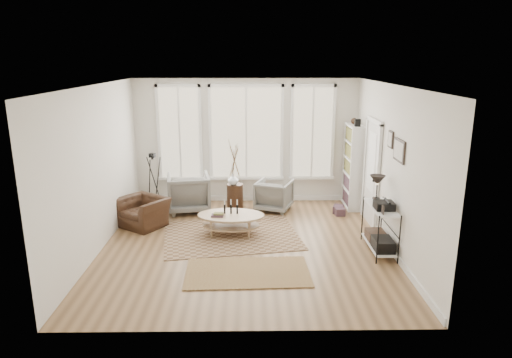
{
  "coord_description": "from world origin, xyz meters",
  "views": [
    {
      "loc": [
        0.08,
        -7.83,
        3.35
      ],
      "look_at": [
        0.2,
        0.6,
        1.1
      ],
      "focal_mm": 32.0,
      "sensor_mm": 36.0,
      "label": 1
    }
  ],
  "objects_px": {
    "coffee_table": "(231,219)",
    "accent_chair": "(143,212)",
    "armchair_left": "(189,193)",
    "armchair_right": "(274,195)",
    "low_shelf": "(380,224)",
    "bookcase": "(353,166)",
    "side_table": "(235,176)"
  },
  "relations": [
    {
      "from": "bookcase",
      "to": "accent_chair",
      "type": "distance_m",
      "value": 4.74
    },
    {
      "from": "coffee_table",
      "to": "armchair_right",
      "type": "distance_m",
      "value": 1.73
    },
    {
      "from": "bookcase",
      "to": "low_shelf",
      "type": "xyz_separation_m",
      "value": [
        -0.06,
        -2.52,
        -0.44
      ]
    },
    {
      "from": "armchair_left",
      "to": "armchair_right",
      "type": "bearing_deg",
      "value": 170.98
    },
    {
      "from": "bookcase",
      "to": "low_shelf",
      "type": "height_order",
      "value": "bookcase"
    },
    {
      "from": "coffee_table",
      "to": "armchair_left",
      "type": "distance_m",
      "value": 1.76
    },
    {
      "from": "bookcase",
      "to": "armchair_right",
      "type": "bearing_deg",
      "value": -172.72
    },
    {
      "from": "bookcase",
      "to": "low_shelf",
      "type": "relative_size",
      "value": 1.58
    },
    {
      "from": "low_shelf",
      "to": "bookcase",
      "type": "bearing_deg",
      "value": 88.72
    },
    {
      "from": "coffee_table",
      "to": "armchair_left",
      "type": "relative_size",
      "value": 1.42
    },
    {
      "from": "bookcase",
      "to": "armchair_left",
      "type": "relative_size",
      "value": 2.2
    },
    {
      "from": "accent_chair",
      "to": "coffee_table",
      "type": "bearing_deg",
      "value": 18.95
    },
    {
      "from": "bookcase",
      "to": "armchair_left",
      "type": "distance_m",
      "value": 3.77
    },
    {
      "from": "bookcase",
      "to": "side_table",
      "type": "distance_m",
      "value": 2.71
    },
    {
      "from": "coffee_table",
      "to": "accent_chair",
      "type": "relative_size",
      "value": 1.47
    },
    {
      "from": "bookcase",
      "to": "armchair_right",
      "type": "height_order",
      "value": "bookcase"
    },
    {
      "from": "coffee_table",
      "to": "accent_chair",
      "type": "xyz_separation_m",
      "value": [
        -1.81,
        0.51,
        -0.02
      ]
    },
    {
      "from": "armchair_right",
      "to": "side_table",
      "type": "distance_m",
      "value": 0.99
    },
    {
      "from": "bookcase",
      "to": "accent_chair",
      "type": "height_order",
      "value": "bookcase"
    },
    {
      "from": "coffee_table",
      "to": "accent_chair",
      "type": "bearing_deg",
      "value": 164.26
    },
    {
      "from": "accent_chair",
      "to": "armchair_left",
      "type": "bearing_deg",
      "value": 83.55
    },
    {
      "from": "coffee_table",
      "to": "armchair_right",
      "type": "xyz_separation_m",
      "value": [
        0.92,
        1.47,
        0.03
      ]
    },
    {
      "from": "armchair_left",
      "to": "accent_chair",
      "type": "distance_m",
      "value": 1.24
    },
    {
      "from": "coffee_table",
      "to": "side_table",
      "type": "height_order",
      "value": "side_table"
    },
    {
      "from": "coffee_table",
      "to": "armchair_left",
      "type": "xyz_separation_m",
      "value": [
        -1.0,
        1.44,
        0.11
      ]
    },
    {
      "from": "accent_chair",
      "to": "bookcase",
      "type": "bearing_deg",
      "value": 49.34
    },
    {
      "from": "armchair_right",
      "to": "side_table",
      "type": "height_order",
      "value": "side_table"
    },
    {
      "from": "low_shelf",
      "to": "coffee_table",
      "type": "bearing_deg",
      "value": 162.91
    },
    {
      "from": "low_shelf",
      "to": "side_table",
      "type": "bearing_deg",
      "value": 136.8
    },
    {
      "from": "low_shelf",
      "to": "armchair_right",
      "type": "bearing_deg",
      "value": 127.47
    },
    {
      "from": "low_shelf",
      "to": "armchair_right",
      "type": "relative_size",
      "value": 1.72
    },
    {
      "from": "coffee_table",
      "to": "armchair_left",
      "type": "bearing_deg",
      "value": 124.65
    }
  ]
}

